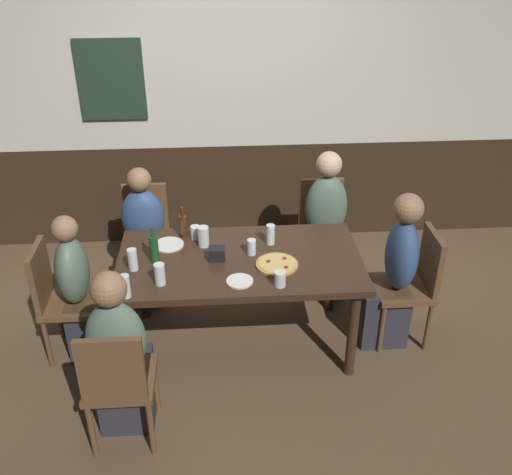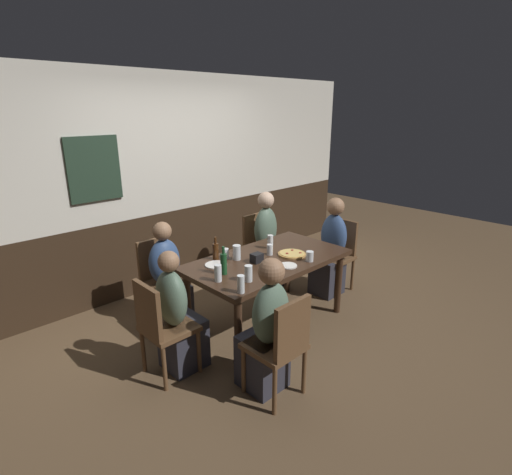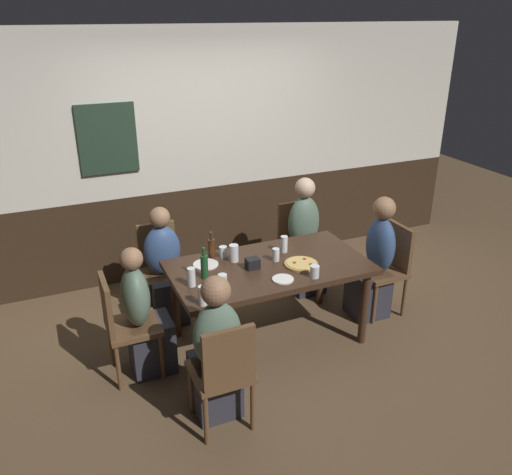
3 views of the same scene
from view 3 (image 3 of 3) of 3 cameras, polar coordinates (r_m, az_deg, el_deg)
The scene contains 27 objects.
ground_plane at distance 4.80m, azimuth 1.37°, elevation -10.94°, with size 12.00×12.00×0.00m, color brown.
wall_back at distance 5.66m, azimuth -5.66°, elevation 9.02°, with size 6.40×0.13×2.60m.
dining_table at distance 4.45m, azimuth 1.45°, elevation -3.95°, with size 1.68×0.91×0.74m.
chair_left_far at distance 5.06m, azimuth -10.38°, elevation -2.87°, with size 0.40×0.40×0.88m.
chair_right_far at distance 5.53m, azimuth 4.58°, elevation -0.18°, with size 0.40×0.40×0.88m.
chair_left_near at distance 3.63m, azimuth -3.52°, elevation -14.28°, with size 0.40×0.40×0.88m.
chair_head_east at distance 5.13m, azimuth 14.26°, elevation -2.85°, with size 0.40×0.40×0.88m.
chair_head_west at distance 4.23m, azimuth -14.36°, elevation -8.92°, with size 0.40×0.40×0.88m.
person_left_far at distance 4.93m, azimuth -9.90°, elevation -3.96°, with size 0.34×0.37×1.11m.
person_right_far at distance 5.39m, azimuth 5.38°, elevation -0.65°, with size 0.34×0.37×1.20m.
person_left_near at distance 3.75m, azimuth -4.40°, elevation -12.98°, with size 0.34×0.37×1.15m.
person_head_east at distance 5.03m, azimuth 12.81°, elevation -3.08°, with size 0.37×0.34×1.19m.
person_head_west at distance 4.27m, azimuth -12.13°, elevation -8.92°, with size 0.37×0.34×1.11m.
pizza at distance 4.43m, azimuth 4.96°, elevation -2.88°, with size 0.29×0.29×0.03m.
pint_glass_stout at distance 3.99m, azimuth -3.67°, elevation -5.09°, with size 0.07×0.07×0.15m.
beer_glass_half at distance 4.47m, azimuth 2.18°, elevation -1.99°, with size 0.06×0.06×0.11m.
beer_glass_tall at distance 4.46m, azimuth -2.44°, elevation -1.80°, with size 0.08×0.08×0.15m.
highball_clear at distance 4.54m, azimuth -3.62°, elevation -1.67°, with size 0.07×0.07×0.10m.
pint_glass_amber at distance 4.09m, azimuth -7.07°, elevation -4.43°, with size 0.06×0.06×0.15m.
pint_glass_pale at distance 3.83m, azimuth -5.86°, elevation -6.46°, with size 0.06×0.06×0.15m.
tumbler_short at distance 4.63m, azimuth 3.08°, elevation -0.85°, with size 0.06×0.06×0.15m.
tumbler_water at distance 4.23m, azimuth 6.42°, elevation -3.81°, with size 0.08×0.08×0.10m.
beer_bottle_green at distance 4.18m, azimuth -5.65°, elevation -3.13°, with size 0.06×0.06×0.27m.
beer_bottle_brown at distance 4.53m, azimuth -4.88°, elevation -1.10°, with size 0.06×0.06×0.24m.
plate_white_large at distance 4.43m, azimuth -5.52°, elevation -2.96°, with size 0.21×0.21×0.01m, color white.
plate_white_small at distance 4.18m, azimuth 2.96°, elevation -4.58°, with size 0.17×0.17×0.01m, color white.
condiment_caddy at distance 4.34m, azimuth -0.40°, elevation -2.83°, with size 0.11×0.09×0.09m, color black.
Camera 3 is at (-1.68, -3.57, 2.72)m, focal length 36.58 mm.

